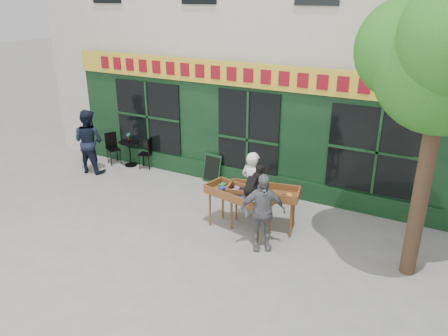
# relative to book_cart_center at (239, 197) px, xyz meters

# --- Properties ---
(ground) EXTENTS (80.00, 80.00, 0.00)m
(ground) POSITION_rel_book_cart_center_xyz_m (-0.86, -0.14, -0.82)
(ground) COLOR slate
(ground) RESTS_ON ground
(book_cart_center) EXTENTS (1.59, 0.90, 0.99)m
(book_cart_center) POSITION_rel_book_cart_center_xyz_m (0.00, 0.00, 0.00)
(book_cart_center) COLOR brown
(book_cart_center) RESTS_ON ground
(dog) EXTENTS (0.45, 0.65, 0.60)m
(dog) POSITION_rel_book_cart_center_xyz_m (0.35, -0.05, 0.47)
(dog) COLOR black
(dog) RESTS_ON book_cart_center
(woman) EXTENTS (0.66, 0.50, 1.63)m
(woman) POSITION_rel_book_cart_center_xyz_m (0.00, 0.65, -0.01)
(woman) COLOR silver
(woman) RESTS_ON ground
(book_cart_right) EXTENTS (1.60, 0.93, 0.99)m
(book_cart_right) POSITION_rel_book_cart_center_xyz_m (0.40, 0.35, 0.00)
(book_cart_right) COLOR brown
(book_cart_right) RESTS_ON ground
(man_right) EXTENTS (1.02, 0.85, 1.62)m
(man_right) POSITION_rel_book_cart_center_xyz_m (0.70, -0.40, -0.01)
(man_right) COLOR #5D5D63
(man_right) RESTS_ON ground
(bistro_table) EXTENTS (0.60, 0.60, 0.76)m
(bistro_table) POSITION_rel_book_cart_center_xyz_m (-4.65, 1.94, -0.28)
(bistro_table) COLOR black
(bistro_table) RESTS_ON ground
(bistro_chair_left) EXTENTS (0.49, 0.49, 0.95)m
(bistro_chair_left) POSITION_rel_book_cart_center_xyz_m (-5.28, 1.89, -0.26)
(bistro_chair_left) COLOR black
(bistro_chair_left) RESTS_ON ground
(bistro_chair_right) EXTENTS (0.45, 0.45, 0.95)m
(bistro_chair_right) POSITION_rel_book_cart_center_xyz_m (-4.02, 2.02, -0.26)
(bistro_chair_right) COLOR black
(bistro_chair_right) RESTS_ON ground
(potted_plant) EXTENTS (0.16, 0.13, 0.27)m
(potted_plant) POSITION_rel_book_cart_center_xyz_m (-4.65, 1.94, 0.08)
(potted_plant) COLOR gray
(potted_plant) RESTS_ON bistro_table
(man_left) EXTENTS (0.97, 0.80, 1.85)m
(man_left) POSITION_rel_book_cart_center_xyz_m (-5.35, 1.04, 0.10)
(man_left) COLOR black
(man_left) RESTS_ON ground
(chalkboard) EXTENTS (0.58, 0.26, 0.79)m
(chalkboard) POSITION_rel_book_cart_center_xyz_m (-1.87, 2.05, -0.42)
(chalkboard) COLOR black
(chalkboard) RESTS_ON ground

